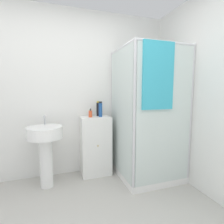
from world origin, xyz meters
The scene contains 8 objects.
wall_back centered at (0.00, 1.70, 1.25)m, with size 6.40×0.06×2.50m, color white.
shower_enclosure centered at (1.17, 1.15, 0.54)m, with size 0.87×0.90×1.89m.
vanity_cabinet centered at (0.50, 1.51, 0.45)m, with size 0.45×0.33×0.90m.
sink centered at (-0.22, 1.35, 0.59)m, with size 0.45×0.45×0.96m.
soap_dispenser centered at (0.42, 1.48, 0.95)m, with size 0.05×0.05×0.13m.
shampoo_bottle_tall_black centered at (0.56, 1.57, 1.02)m, with size 0.05×0.05×0.23m.
shampoo_bottle_blue centered at (0.57, 1.48, 1.02)m, with size 0.05×0.05×0.23m.
lotion_bottle_white centered at (0.45, 1.59, 0.96)m, with size 0.05×0.05×0.13m.
Camera 1 is at (-0.08, -1.06, 1.29)m, focal length 28.00 mm.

